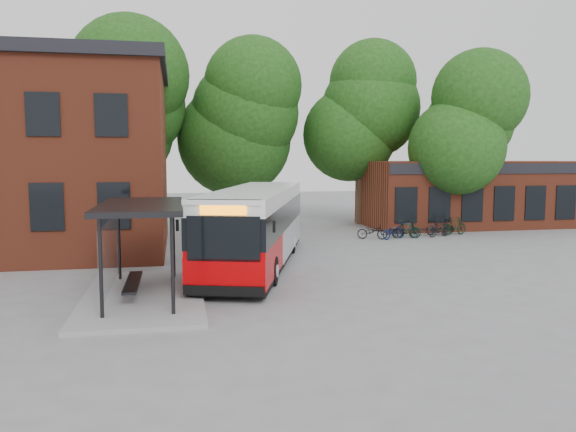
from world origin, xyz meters
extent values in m
plane|color=slate|center=(0.00, 0.00, 0.00)|extent=(100.00, 100.00, 0.00)
imported|color=black|center=(6.46, 9.35, 0.41)|extent=(1.64, 1.13, 0.82)
imported|color=black|center=(8.29, 9.32, 0.48)|extent=(1.64, 0.58, 0.97)
imported|color=#051E50|center=(7.57, 9.17, 0.41)|extent=(1.64, 1.14, 0.82)
imported|color=black|center=(8.36, 9.33, 0.45)|extent=(1.56, 0.81, 0.90)
imported|color=black|center=(10.24, 9.43, 0.45)|extent=(1.55, 0.86, 0.90)
imported|color=black|center=(10.65, 10.18, 0.43)|extent=(1.66, 0.63, 0.86)
imported|color=black|center=(11.39, 9.94, 0.50)|extent=(1.72, 0.89, 0.99)
camera|label=1|loc=(-3.44, -18.11, 4.23)|focal=35.00mm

